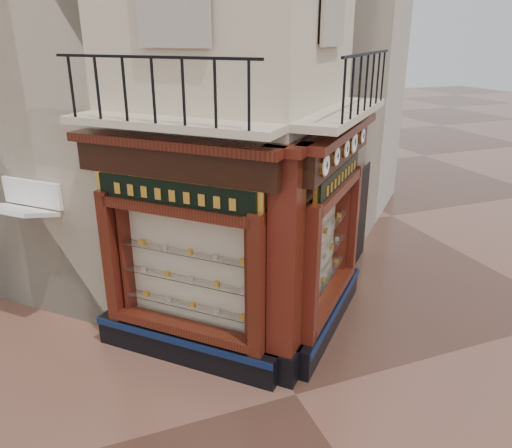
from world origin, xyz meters
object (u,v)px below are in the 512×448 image
signboard_left (174,195)px  corner_pilaster (285,273)px  signboard_right (338,176)px  clock_a (325,165)px  clock_c (346,149)px  awning (36,325)px  clock_b (336,156)px  clock_d (353,142)px  clock_e (362,136)px

signboard_left → corner_pilaster: bearing=-169.8°
signboard_right → corner_pilaster: bearing=169.8°
corner_pilaster → clock_a: (0.60, -0.00, 1.67)m
clock_c → awning: clock_c is taller
clock_c → signboard_left: (-2.95, 0.13, -0.52)m
clock_b → clock_c: size_ratio=0.98×
corner_pilaster → clock_b: 2.02m
corner_pilaster → clock_d: 2.84m
clock_b → signboard_left: 2.62m
awning → signboard_right: (5.42, -2.23, 3.10)m
clock_c → clock_e: 1.26m
clock_b → clock_d: bearing=0.0°
corner_pilaster → clock_a: size_ratio=11.17×
clock_a → corner_pilaster: bearing=135.0°
awning → corner_pilaster: bearing=-174.4°
clock_c → clock_b: bearing=180.0°
clock_e → clock_d: bearing=-180.0°
clock_a → clock_e: size_ratio=1.13×
clock_a → clock_e: (1.78, 1.78, 0.00)m
corner_pilaster → clock_c: corner_pilaster is taller
corner_pilaster → clock_b: bearing=-22.1°
clock_b → awning: size_ratio=0.23×
corner_pilaster → signboard_left: (-1.46, 1.01, 1.15)m
awning → signboard_left: size_ratio=0.64×
clock_e → clock_a: bearing=-180.0°
signboard_left → signboard_right: size_ratio=1.13×
clock_d → signboard_left: (-3.35, -0.27, -0.52)m
clock_e → awning: bearing=122.0°
corner_pilaster → awning: size_ratio=2.85×
clock_e → signboard_left: 3.96m
corner_pilaster → clock_e: corner_pilaster is taller
clock_a → signboard_left: clock_a is taller
clock_a → awning: clock_a is taller
clock_e → clock_b: bearing=-180.0°
corner_pilaster → signboard_left: bearing=100.2°
corner_pilaster → clock_c: size_ratio=12.33×
clock_a → signboard_left: bearing=108.8°
signboard_right → clock_e: bearing=-5.3°
clock_c → clock_a: bearing=180.0°
clock_b → clock_e: bearing=0.0°
clock_b → signboard_right: (0.41, 0.57, -0.52)m
signboard_right → clock_b: bearing=-171.0°
clock_d → signboard_left: 3.40m
clock_b → clock_d: (0.85, 0.85, -0.00)m
clock_a → signboard_left: (-2.06, 1.01, -0.52)m
clock_e → signboard_left: bearing=146.3°
clock_a → clock_d: 1.82m
corner_pilaster → clock_a: 1.78m
clock_e → corner_pilaster: bearing=171.7°
clock_a → signboard_right: 1.43m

